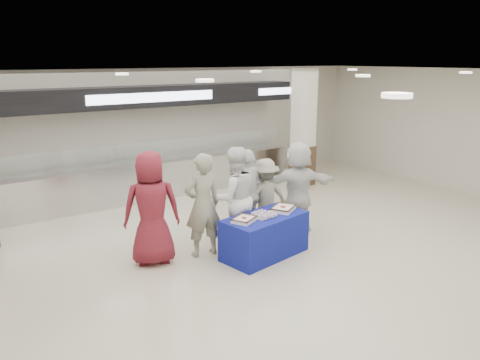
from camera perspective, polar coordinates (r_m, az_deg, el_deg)
ground at (r=7.87m, az=5.84°, el=-11.44°), size 14.00×14.00×0.00m
serving_line at (r=11.94m, az=-10.85°, el=3.31°), size 8.70×0.85×2.80m
column_right at (r=13.01m, az=7.70°, el=6.03°), size 0.55×0.55×3.20m
display_table at (r=8.42m, az=3.01°, el=-6.81°), size 1.66×1.03×0.75m
sheet_cake_left at (r=7.99m, az=0.52°, el=-4.80°), size 0.49×0.45×0.09m
sheet_cake_right at (r=8.57m, az=5.28°, el=-3.45°), size 0.57×0.53×0.10m
cupcake_tray at (r=8.25m, az=2.91°, el=-4.24°), size 0.45×0.37×0.07m
civilian_maroon at (r=8.07m, az=-10.72°, el=-3.40°), size 1.12×0.92×1.98m
soldier_a at (r=8.28m, az=-4.57°, el=-3.08°), size 0.72×0.51×1.88m
chef_tall at (r=8.60m, az=-0.71°, el=-2.21°), size 1.05×0.88×1.92m
chef_short at (r=9.08m, az=1.03°, el=-1.75°), size 1.09×0.56×1.78m
soldier_b at (r=9.28m, az=3.04°, el=-2.11°), size 1.09×0.74×1.55m
civilian_white at (r=9.55m, az=7.02°, el=-0.79°), size 1.80×1.13×1.85m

